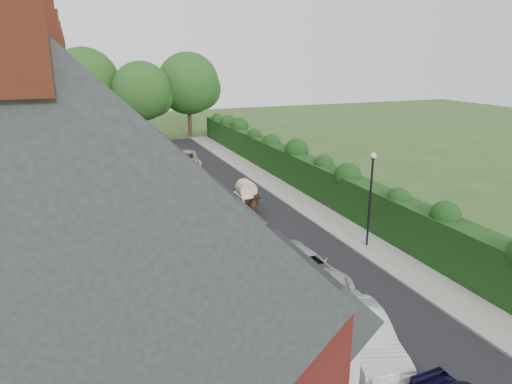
% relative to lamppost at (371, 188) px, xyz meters
% --- Properties ---
extents(ground, '(140.00, 140.00, 0.00)m').
position_rel_lamppost_xyz_m(ground, '(-3.40, -4.00, -3.30)').
color(ground, '#2D4C1E').
rests_on(ground, ground).
extents(road, '(6.00, 58.00, 0.02)m').
position_rel_lamppost_xyz_m(road, '(-3.90, 7.00, -3.29)').
color(road, black).
rests_on(road, ground).
extents(pavement_hedge_side, '(2.20, 58.00, 0.12)m').
position_rel_lamppost_xyz_m(pavement_hedge_side, '(0.20, 7.00, -3.24)').
color(pavement_hedge_side, '#999791').
rests_on(pavement_hedge_side, ground).
extents(pavement_house_side, '(1.70, 58.00, 0.12)m').
position_rel_lamppost_xyz_m(pavement_house_side, '(-7.75, 7.00, -3.24)').
color(pavement_house_side, '#999791').
rests_on(pavement_house_side, ground).
extents(kerb_hedge_side, '(0.18, 58.00, 0.13)m').
position_rel_lamppost_xyz_m(kerb_hedge_side, '(-0.85, 7.00, -3.23)').
color(kerb_hedge_side, '#9B9A95').
rests_on(kerb_hedge_side, ground).
extents(kerb_house_side, '(0.18, 58.00, 0.13)m').
position_rel_lamppost_xyz_m(kerb_house_side, '(-6.95, 7.00, -3.23)').
color(kerb_house_side, '#9B9A95').
rests_on(kerb_house_side, ground).
extents(hedge, '(2.10, 58.00, 2.85)m').
position_rel_lamppost_xyz_m(hedge, '(2.00, 7.00, -1.70)').
color(hedge, '#133410').
rests_on(hedge, ground).
extents(terrace_row, '(9.05, 40.50, 11.50)m').
position_rel_lamppost_xyz_m(terrace_row, '(-14.27, 5.98, 1.18)').
color(terrace_row, maroon).
rests_on(terrace_row, ground).
extents(garden_wall_row, '(0.35, 40.35, 1.10)m').
position_rel_lamppost_xyz_m(garden_wall_row, '(-8.75, 6.00, -2.84)').
color(garden_wall_row, brown).
rests_on(garden_wall_row, ground).
extents(lamppost, '(0.32, 0.32, 5.16)m').
position_rel_lamppost_xyz_m(lamppost, '(0.00, 0.00, 0.00)').
color(lamppost, black).
rests_on(lamppost, ground).
extents(tree_far_left, '(7.14, 6.80, 9.29)m').
position_rel_lamppost_xyz_m(tree_far_left, '(-6.05, 36.08, 2.41)').
color(tree_far_left, '#332316').
rests_on(tree_far_left, ground).
extents(tree_far_right, '(7.98, 7.60, 10.31)m').
position_rel_lamppost_xyz_m(tree_far_right, '(-0.01, 38.08, 3.02)').
color(tree_far_right, '#332316').
rests_on(tree_far_right, ground).
extents(tree_far_back, '(8.40, 8.00, 10.82)m').
position_rel_lamppost_xyz_m(tree_far_back, '(-11.99, 39.08, 3.32)').
color(tree_far_back, '#332316').
rests_on(tree_far_back, ground).
extents(car_silver_a, '(2.48, 4.92, 1.55)m').
position_rel_lamppost_xyz_m(car_silver_a, '(-5.52, -7.60, -2.52)').
color(car_silver_a, silver).
rests_on(car_silver_a, ground).
extents(car_silver_b, '(3.13, 5.91, 1.58)m').
position_rel_lamppost_xyz_m(car_silver_b, '(-5.27, -2.60, -2.51)').
color(car_silver_b, '#A9ADB1').
rests_on(car_silver_b, ground).
extents(car_white, '(2.70, 4.71, 1.29)m').
position_rel_lamppost_xyz_m(car_white, '(-5.78, 4.61, -2.65)').
color(car_white, white).
rests_on(car_white, ground).
extents(car_green, '(1.98, 4.42, 1.47)m').
position_rel_lamppost_xyz_m(car_green, '(-6.40, 9.56, -2.56)').
color(car_green, black).
rests_on(car_green, ground).
extents(car_red, '(1.53, 4.32, 1.42)m').
position_rel_lamppost_xyz_m(car_red, '(-5.84, 17.75, -2.59)').
color(car_red, maroon).
rests_on(car_red, ground).
extents(car_beige, '(3.22, 5.81, 1.54)m').
position_rel_lamppost_xyz_m(car_beige, '(-5.00, 21.06, -2.53)').
color(car_beige, beige).
rests_on(car_beige, ground).
extents(car_grey, '(1.95, 4.59, 1.32)m').
position_rel_lamppost_xyz_m(car_grey, '(-5.90, 27.12, -2.64)').
color(car_grey, slate).
rests_on(car_grey, ground).
extents(car_black, '(2.33, 4.26, 1.38)m').
position_rel_lamppost_xyz_m(car_black, '(-5.51, 34.48, -2.61)').
color(car_black, black).
rests_on(car_black, ground).
extents(horse, '(1.24, 1.81, 1.40)m').
position_rel_lamppost_xyz_m(horse, '(-3.80, 6.55, -2.60)').
color(horse, '#53301E').
rests_on(horse, ground).
extents(horse_cart, '(1.24, 2.75, 1.98)m').
position_rel_lamppost_xyz_m(horse_cart, '(-3.80, 8.34, -2.16)').
color(horse_cart, black).
rests_on(horse_cart, ground).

